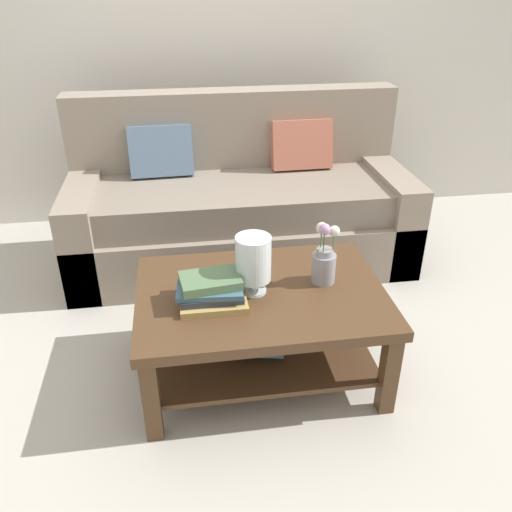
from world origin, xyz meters
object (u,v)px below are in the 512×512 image
at_px(couch, 240,206).
at_px(glass_hurricane_vase, 253,260).
at_px(coffee_table, 260,315).
at_px(book_stack_main, 211,291).
at_px(flower_pitcher, 324,260).

bearing_deg(couch, glass_hurricane_vase, -94.05).
bearing_deg(coffee_table, glass_hurricane_vase, 179.88).
bearing_deg(book_stack_main, coffee_table, 14.32).
bearing_deg(book_stack_main, glass_hurricane_vase, 16.62).
bearing_deg(glass_hurricane_vase, couch, 85.95).
bearing_deg(couch, flower_pitcher, -77.77).
height_order(couch, coffee_table, couch).
xyz_separation_m(glass_hurricane_vase, flower_pitcher, (0.34, 0.04, -0.05)).
height_order(coffee_table, glass_hurricane_vase, glass_hurricane_vase).
relative_size(coffee_table, flower_pitcher, 3.64).
height_order(coffee_table, book_stack_main, book_stack_main).
height_order(couch, glass_hurricane_vase, couch).
distance_m(couch, flower_pitcher, 1.20).
bearing_deg(flower_pitcher, coffee_table, -172.55).
relative_size(book_stack_main, glass_hurricane_vase, 1.11).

